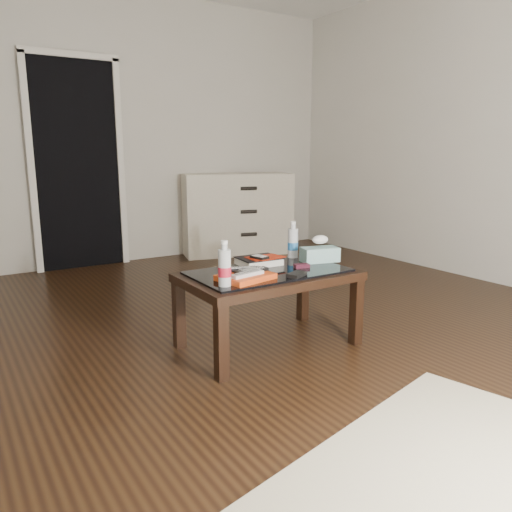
{
  "coord_description": "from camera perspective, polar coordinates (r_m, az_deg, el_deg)",
  "views": [
    {
      "loc": [
        -1.58,
        -2.61,
        1.15
      ],
      "look_at": [
        -0.06,
        -0.23,
        0.55
      ],
      "focal_mm": 35.0,
      "sensor_mm": 36.0,
      "label": 1
    }
  ],
  "objects": [
    {
      "name": "magazines",
      "position": [
        2.7,
        -1.19,
        -2.4
      ],
      "size": [
        0.32,
        0.26,
        0.03
      ],
      "primitive_type": "cube",
      "rotation": [
        0.0,
        0.0,
        0.21
      ],
      "color": "#CE4213",
      "rests_on": "coffee_table"
    },
    {
      "name": "wallet",
      "position": [
        2.78,
        4.68,
        -2.11
      ],
      "size": [
        0.14,
        0.11,
        0.02
      ],
      "primitive_type": "cube",
      "rotation": [
        0.0,
        0.0,
        0.42
      ],
      "color": "black",
      "rests_on": "coffee_table"
    },
    {
      "name": "ipod",
      "position": [
        2.99,
        0.4,
        -0.1
      ],
      "size": [
        0.09,
        0.12,
        0.02
      ],
      "primitive_type": "cube",
      "rotation": [
        0.0,
        0.0,
        0.23
      ],
      "color": "black",
      "rests_on": "dvd_mailers"
    },
    {
      "name": "dresser",
      "position": [
        5.64,
        -2.23,
        4.85
      ],
      "size": [
        1.29,
        0.79,
        0.9
      ],
      "rotation": [
        0.0,
        0.0,
        -0.26
      ],
      "color": "beige",
      "rests_on": "ground"
    },
    {
      "name": "ground",
      "position": [
        3.25,
        -1.28,
        -8.68
      ],
      "size": [
        5.0,
        5.0,
        0.0
      ],
      "primitive_type": "plane",
      "color": "black",
      "rests_on": "ground"
    },
    {
      "name": "remote_black_back",
      "position": [
        2.77,
        -1.56,
        -1.48
      ],
      "size": [
        0.21,
        0.12,
        0.02
      ],
      "primitive_type": "cube",
      "rotation": [
        0.0,
        0.0,
        -0.35
      ],
      "color": "black",
      "rests_on": "magazines"
    },
    {
      "name": "remote_silver",
      "position": [
        2.66,
        -1.01,
        -2.05
      ],
      "size": [
        0.21,
        0.08,
        0.02
      ],
      "primitive_type": "cube",
      "rotation": [
        0.0,
        0.0,
        0.18
      ],
      "color": "silver",
      "rests_on": "magazines"
    },
    {
      "name": "tissue_box",
      "position": [
        3.16,
        7.3,
        0.18
      ],
      "size": [
        0.25,
        0.17,
        0.09
      ],
      "primitive_type": "cube",
      "rotation": [
        0.0,
        0.0,
        -0.25
      ],
      "color": "teal",
      "rests_on": "coffee_table"
    },
    {
      "name": "doorway",
      "position": [
        5.21,
        -19.77,
        9.91
      ],
      "size": [
        0.9,
        0.08,
        2.07
      ],
      "color": "black",
      "rests_on": "ground"
    },
    {
      "name": "flip_phone",
      "position": [
        2.99,
        5.25,
        -1.12
      ],
      "size": [
        0.1,
        0.07,
        0.02
      ],
      "primitive_type": "cube",
      "rotation": [
        0.0,
        0.0,
        -0.25
      ],
      "color": "black",
      "rests_on": "coffee_table"
    },
    {
      "name": "room_shell",
      "position": [
        3.08,
        -1.43,
        20.78
      ],
      "size": [
        5.0,
        5.0,
        5.0
      ],
      "color": "beige",
      "rests_on": "ground"
    },
    {
      "name": "remote_black_front",
      "position": [
        2.74,
        -0.51,
        -1.65
      ],
      "size": [
        0.2,
        0.06,
        0.02
      ],
      "primitive_type": "cube",
      "rotation": [
        0.0,
        0.0,
        0.07
      ],
      "color": "black",
      "rests_on": "magazines"
    },
    {
      "name": "water_bottle_left",
      "position": [
        2.56,
        -3.62,
        -0.84
      ],
      "size": [
        0.07,
        0.07,
        0.24
      ],
      "primitive_type": "cylinder",
      "rotation": [
        0.0,
        0.0,
        -0.03
      ],
      "color": "#B5BBC1",
      "rests_on": "coffee_table"
    },
    {
      "name": "textbook",
      "position": [
        3.05,
        0.33,
        -0.57
      ],
      "size": [
        0.26,
        0.21,
        0.05
      ],
      "primitive_type": "cube",
      "rotation": [
        0.0,
        0.0,
        -0.05
      ],
      "color": "black",
      "rests_on": "coffee_table"
    },
    {
      "name": "dvd_mailers",
      "position": [
        3.03,
        0.8,
        -0.14
      ],
      "size": [
        0.19,
        0.14,
        0.01
      ],
      "primitive_type": "cube",
      "rotation": [
        0.0,
        0.0,
        -0.03
      ],
      "color": "#AB220B",
      "rests_on": "textbook"
    },
    {
      "name": "water_bottle_right",
      "position": [
        3.25,
        4.24,
        1.9
      ],
      "size": [
        0.08,
        0.08,
        0.24
      ],
      "primitive_type": "cylinder",
      "rotation": [
        0.0,
        0.0,
        0.16
      ],
      "color": "silver",
      "rests_on": "coffee_table"
    },
    {
      "name": "coffee_table",
      "position": [
        2.93,
        1.45,
        -2.89
      ],
      "size": [
        1.0,
        0.6,
        0.46
      ],
      "color": "black",
      "rests_on": "ground"
    }
  ]
}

